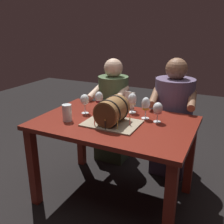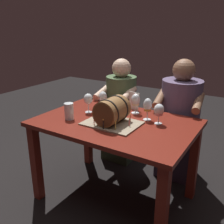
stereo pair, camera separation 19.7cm
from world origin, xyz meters
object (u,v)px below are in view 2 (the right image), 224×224
Objects in this scene: dining_table at (115,134)px; wine_glass_white at (136,101)px; beer_pint at (69,112)px; wine_glass_amber at (148,106)px; person_seated_left at (121,115)px; wine_glass_red at (103,98)px; menu_card at (134,101)px; wine_glass_rose at (159,111)px; wine_glass_empty at (88,99)px; person_seated_right at (179,123)px; barrel_cake at (112,112)px.

dining_table is 7.14× the size of wine_glass_white.
beer_pint is at bearing -155.12° from dining_table.
wine_glass_amber is 0.80m from person_seated_left.
wine_glass_red is at bearing 71.02° from beer_pint.
menu_card is (-0.01, 0.35, 0.20)m from dining_table.
dining_table is 0.35m from wine_glass_white.
dining_table is at bearing -141.63° from wine_glass_amber.
wine_glass_rose reaches higher than beer_pint.
menu_card is (0.33, 0.51, 0.02)m from beer_pint.
wine_glass_empty is at bearing -88.63° from person_seated_left.
person_seated_right is (0.68, 0.82, -0.23)m from beer_pint.
wine_glass_rose is 0.95× the size of wine_glass_empty.
wine_glass_red reaches higher than wine_glass_rose.
person_seated_right is (0.28, 0.40, -0.28)m from wine_glass_white.
barrel_cake is 0.36m from wine_glass_rose.
wine_glass_white is at bearing 46.60° from beer_pint.
wine_glass_white reaches higher than wine_glass_rose.
barrel_cake is 3.14× the size of beer_pint.
wine_glass_white is 0.58m from beer_pint.
wine_glass_white is at bearing 79.12° from dining_table.
person_seated_left is (-0.38, 0.40, -0.33)m from wine_glass_white.
person_seated_right is (0.56, 0.49, -0.29)m from wine_glass_red.
dining_table is at bearing 99.88° from barrel_cake.
wine_glass_empty reaches higher than wine_glass_rose.
wine_glass_empty is at bearing -125.76° from wine_glass_red.
wine_glass_red is at bearing -126.86° from menu_card.
menu_card is (-0.02, 0.42, -0.02)m from barrel_cake.
wine_glass_red reaches higher than beer_pint.
wine_glass_amber is at bearing 38.37° from dining_table.
wine_glass_rose is at bearing -19.50° from menu_card.
person_seated_right is (0.34, 0.31, -0.25)m from menu_card.
barrel_cake is at bearing -96.62° from wine_glass_white.
menu_card is 0.14× the size of person_seated_left.
wine_glass_white is at bearing -46.53° from person_seated_left.
beer_pint is 0.86m from person_seated_left.
wine_glass_empty is (-0.63, -0.07, 0.01)m from wine_glass_rose.
person_seated_right is (0.33, 0.66, -0.05)m from dining_table.
person_seated_left is (0.02, 0.82, -0.27)m from beer_pint.
barrel_cake reaches higher than wine_glass_rose.
dining_table is at bearing -73.90° from menu_card.
person_seated_right is at bearing 56.16° from menu_card.
person_seated_left is at bearing 149.68° from menu_card.
wine_glass_rose is 0.40m from menu_card.
wine_glass_white is 0.64m from person_seated_left.
dining_table is 0.40m from wine_glass_empty.
wine_glass_white is 1.11× the size of menu_card.
dining_table is at bearing -36.02° from wine_glass_red.
wine_glass_amber is 0.53m from wine_glass_empty.
wine_glass_rose is 0.60m from person_seated_right.
wine_glass_amber is at bearing 49.91° from barrel_cake.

